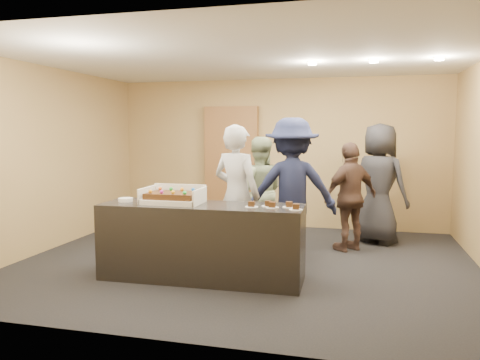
{
  "coord_description": "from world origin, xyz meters",
  "views": [
    {
      "loc": [
        1.43,
        -6.0,
        1.76
      ],
      "look_at": [
        -0.09,
        0.0,
        1.11
      ],
      "focal_mm": 35.0,
      "sensor_mm": 36.0,
      "label": 1
    }
  ],
  "objects_px": {
    "serving_counter": "(202,242)",
    "plate_stack": "(126,200)",
    "person_dark_suit": "(379,184)",
    "sheet_cake": "(173,195)",
    "person_brown_extra": "(351,197)",
    "person_server_grey": "(237,195)",
    "person_navy_man": "(292,189)",
    "storage_cabinet": "(231,166)",
    "cake_box": "(174,199)",
    "person_sage_man": "(259,192)"
  },
  "relations": [
    {
      "from": "person_sage_man",
      "to": "storage_cabinet",
      "type": "bearing_deg",
      "value": -74.1
    },
    {
      "from": "cake_box",
      "to": "person_server_grey",
      "type": "relative_size",
      "value": 0.38
    },
    {
      "from": "sheet_cake",
      "to": "person_navy_man",
      "type": "distance_m",
      "value": 1.7
    },
    {
      "from": "plate_stack",
      "to": "person_dark_suit",
      "type": "height_order",
      "value": "person_dark_suit"
    },
    {
      "from": "cake_box",
      "to": "person_brown_extra",
      "type": "relative_size",
      "value": 0.43
    },
    {
      "from": "storage_cabinet",
      "to": "plate_stack",
      "type": "distance_m",
      "value": 3.3
    },
    {
      "from": "person_dark_suit",
      "to": "sheet_cake",
      "type": "bearing_deg",
      "value": 76.88
    },
    {
      "from": "storage_cabinet",
      "to": "sheet_cake",
      "type": "xyz_separation_m",
      "value": [
        0.16,
        -3.25,
        -0.11
      ]
    },
    {
      "from": "storage_cabinet",
      "to": "person_navy_man",
      "type": "bearing_deg",
      "value": -56.08
    },
    {
      "from": "person_server_grey",
      "to": "person_sage_man",
      "type": "distance_m",
      "value": 1.08
    },
    {
      "from": "plate_stack",
      "to": "person_brown_extra",
      "type": "height_order",
      "value": "person_brown_extra"
    },
    {
      "from": "sheet_cake",
      "to": "person_dark_suit",
      "type": "relative_size",
      "value": 0.32
    },
    {
      "from": "person_sage_man",
      "to": "person_dark_suit",
      "type": "xyz_separation_m",
      "value": [
        1.79,
        0.64,
        0.1
      ]
    },
    {
      "from": "cake_box",
      "to": "storage_cabinet",
      "type": "bearing_deg",
      "value": 92.81
    },
    {
      "from": "person_sage_man",
      "to": "person_brown_extra",
      "type": "distance_m",
      "value": 1.37
    },
    {
      "from": "person_dark_suit",
      "to": "person_sage_man",
      "type": "bearing_deg",
      "value": 52.11
    },
    {
      "from": "serving_counter",
      "to": "person_brown_extra",
      "type": "relative_size",
      "value": 1.5
    },
    {
      "from": "serving_counter",
      "to": "person_dark_suit",
      "type": "xyz_separation_m",
      "value": [
        2.11,
        2.41,
        0.49
      ]
    },
    {
      "from": "serving_counter",
      "to": "plate_stack",
      "type": "bearing_deg",
      "value": 179.85
    },
    {
      "from": "person_server_grey",
      "to": "person_navy_man",
      "type": "bearing_deg",
      "value": -127.43
    },
    {
      "from": "serving_counter",
      "to": "person_sage_man",
      "type": "distance_m",
      "value": 1.84
    },
    {
      "from": "plate_stack",
      "to": "person_brown_extra",
      "type": "relative_size",
      "value": 0.11
    },
    {
      "from": "person_server_grey",
      "to": "person_dark_suit",
      "type": "relative_size",
      "value": 0.98
    },
    {
      "from": "storage_cabinet",
      "to": "cake_box",
      "type": "xyz_separation_m",
      "value": [
        0.16,
        -3.22,
        -0.16
      ]
    },
    {
      "from": "storage_cabinet",
      "to": "cake_box",
      "type": "bearing_deg",
      "value": -87.19
    },
    {
      "from": "person_sage_man",
      "to": "person_brown_extra",
      "type": "height_order",
      "value": "person_sage_man"
    },
    {
      "from": "plate_stack",
      "to": "person_sage_man",
      "type": "distance_m",
      "value": 2.21
    },
    {
      "from": "sheet_cake",
      "to": "storage_cabinet",
      "type": "bearing_deg",
      "value": 92.78
    },
    {
      "from": "person_sage_man",
      "to": "person_dark_suit",
      "type": "height_order",
      "value": "person_dark_suit"
    },
    {
      "from": "serving_counter",
      "to": "person_sage_man",
      "type": "xyz_separation_m",
      "value": [
        0.32,
        1.77,
        0.39
      ]
    },
    {
      "from": "sheet_cake",
      "to": "person_brown_extra",
      "type": "height_order",
      "value": "person_brown_extra"
    },
    {
      "from": "serving_counter",
      "to": "storage_cabinet",
      "type": "height_order",
      "value": "storage_cabinet"
    },
    {
      "from": "plate_stack",
      "to": "person_dark_suit",
      "type": "xyz_separation_m",
      "value": [
        3.08,
        2.43,
        0.02
      ]
    },
    {
      "from": "storage_cabinet",
      "to": "person_server_grey",
      "type": "relative_size",
      "value": 1.2
    },
    {
      "from": "person_navy_man",
      "to": "person_dark_suit",
      "type": "height_order",
      "value": "person_navy_man"
    },
    {
      "from": "cake_box",
      "to": "sheet_cake",
      "type": "relative_size",
      "value": 1.17
    },
    {
      "from": "plate_stack",
      "to": "person_brown_extra",
      "type": "distance_m",
      "value": 3.23
    },
    {
      "from": "plate_stack",
      "to": "person_brown_extra",
      "type": "bearing_deg",
      "value": 34.63
    },
    {
      "from": "cake_box",
      "to": "person_navy_man",
      "type": "distance_m",
      "value": 1.68
    },
    {
      "from": "person_brown_extra",
      "to": "person_dark_suit",
      "type": "bearing_deg",
      "value": -168.06
    },
    {
      "from": "plate_stack",
      "to": "storage_cabinet",
      "type": "bearing_deg",
      "value": 82.03
    },
    {
      "from": "storage_cabinet",
      "to": "person_server_grey",
      "type": "height_order",
      "value": "storage_cabinet"
    },
    {
      "from": "storage_cabinet",
      "to": "person_sage_man",
      "type": "bearing_deg",
      "value": -60.6
    },
    {
      "from": "storage_cabinet",
      "to": "person_brown_extra",
      "type": "distance_m",
      "value": 2.64
    },
    {
      "from": "plate_stack",
      "to": "person_navy_man",
      "type": "height_order",
      "value": "person_navy_man"
    },
    {
      "from": "sheet_cake",
      "to": "person_server_grey",
      "type": "bearing_deg",
      "value": 48.82
    },
    {
      "from": "plate_stack",
      "to": "person_sage_man",
      "type": "bearing_deg",
      "value": 54.23
    },
    {
      "from": "serving_counter",
      "to": "sheet_cake",
      "type": "xyz_separation_m",
      "value": [
        -0.36,
        0.0,
        0.55
      ]
    },
    {
      "from": "sheet_cake",
      "to": "person_navy_man",
      "type": "height_order",
      "value": "person_navy_man"
    },
    {
      "from": "person_server_grey",
      "to": "person_navy_man",
      "type": "xyz_separation_m",
      "value": [
        0.66,
        0.43,
        0.05
      ]
    }
  ]
}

